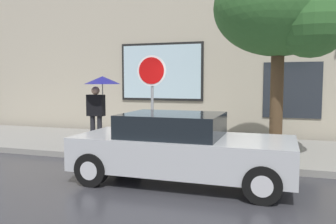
{
  "coord_description": "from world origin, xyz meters",
  "views": [
    {
      "loc": [
        1.72,
        -6.69,
        1.99
      ],
      "look_at": [
        -1.07,
        1.8,
        1.2
      ],
      "focal_mm": 37.48,
      "sensor_mm": 36.0,
      "label": 1
    }
  ],
  "objects_px": {
    "parked_car": "(181,148)",
    "street_tree": "(285,10)",
    "pedestrian_with_umbrella": "(100,90)",
    "stop_sign": "(152,85)"
  },
  "relations": [
    {
      "from": "parked_car",
      "to": "street_tree",
      "type": "relative_size",
      "value": 0.91
    },
    {
      "from": "pedestrian_with_umbrella",
      "to": "street_tree",
      "type": "height_order",
      "value": "street_tree"
    },
    {
      "from": "street_tree",
      "to": "pedestrian_with_umbrella",
      "type": "bearing_deg",
      "value": 176.85
    },
    {
      "from": "street_tree",
      "to": "stop_sign",
      "type": "height_order",
      "value": "street_tree"
    },
    {
      "from": "pedestrian_with_umbrella",
      "to": "street_tree",
      "type": "distance_m",
      "value": 5.24
    },
    {
      "from": "parked_car",
      "to": "pedestrian_with_umbrella",
      "type": "relative_size",
      "value": 2.14
    },
    {
      "from": "parked_car",
      "to": "stop_sign",
      "type": "bearing_deg",
      "value": 127.07
    },
    {
      "from": "stop_sign",
      "to": "parked_car",
      "type": "bearing_deg",
      "value": -52.93
    },
    {
      "from": "parked_car",
      "to": "stop_sign",
      "type": "distance_m",
      "value": 2.37
    },
    {
      "from": "parked_car",
      "to": "stop_sign",
      "type": "relative_size",
      "value": 1.71
    }
  ]
}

